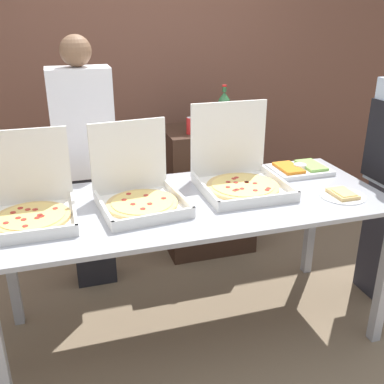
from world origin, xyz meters
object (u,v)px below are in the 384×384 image
object	(u,v)px
pizza_box_near_left	(139,192)
paper_plate_front_left	(343,195)
pizza_box_far_right	(239,174)
soda_can_colored	(191,126)
pizza_box_far_left	(31,205)
soda_can_silver	(214,126)
veggie_tray	(300,169)
person_guest_plaid	(86,164)
soda_bottle	(224,110)

from	to	relation	value
pizza_box_near_left	paper_plate_front_left	size ratio (longest dim) A/B	1.90
pizza_box_far_right	paper_plate_front_left	bearing A→B (deg)	-30.46
pizza_box_far_right	soda_can_colored	distance (m)	0.81
pizza_box_far_left	soda_can_silver	distance (m)	1.53
veggie_tray	person_guest_plaid	xyz separation A→B (m)	(-1.32, 0.54, -0.01)
soda_bottle	soda_can_colored	xyz separation A→B (m)	(-0.28, -0.05, -0.08)
soda_bottle	veggie_tray	bearing A→B (deg)	-70.41
soda_bottle	soda_can_silver	bearing A→B (deg)	-137.12
pizza_box_far_right	soda_can_silver	xyz separation A→B (m)	(0.10, 0.75, 0.11)
soda_bottle	soda_can_silver	distance (m)	0.18
pizza_box_near_left	soda_bottle	bearing A→B (deg)	42.17
pizza_box_near_left	pizza_box_far_left	world-z (taller)	pizza_box_near_left
pizza_box_far_left	pizza_box_near_left	bearing A→B (deg)	0.74
veggie_tray	pizza_box_near_left	bearing A→B (deg)	-169.03
pizza_box_far_left	paper_plate_front_left	xyz separation A→B (m)	(1.68, -0.21, -0.07)
paper_plate_front_left	pizza_box_far_left	bearing A→B (deg)	172.76
pizza_box_far_left	paper_plate_front_left	bearing A→B (deg)	-7.29
pizza_box_near_left	pizza_box_far_left	size ratio (longest dim) A/B	1.11
soda_can_colored	pizza_box_near_left	bearing A→B (deg)	-122.38
paper_plate_front_left	soda_can_silver	xyz separation A→B (m)	(-0.41, 1.05, 0.18)
paper_plate_front_left	soda_bottle	size ratio (longest dim) A/B	0.77
veggie_tray	soda_can_colored	world-z (taller)	soda_can_colored
soda_can_colored	pizza_box_far_right	bearing A→B (deg)	-86.16
pizza_box_near_left	paper_plate_front_left	bearing A→B (deg)	-17.13
soda_bottle	person_guest_plaid	distance (m)	1.11
soda_can_colored	person_guest_plaid	size ratio (longest dim) A/B	0.07
person_guest_plaid	soda_bottle	bearing A→B (deg)	-169.72
pizza_box_near_left	soda_bottle	xyz separation A→B (m)	(0.84, 0.94, 0.20)
pizza_box_near_left	veggie_tray	world-z (taller)	pizza_box_near_left
pizza_box_near_left	veggie_tray	size ratio (longest dim) A/B	1.34
pizza_box_far_left	person_guest_plaid	world-z (taller)	person_guest_plaid
veggie_tray	soda_bottle	world-z (taller)	soda_bottle
pizza_box_far_left	soda_bottle	xyz separation A→B (m)	(1.39, 0.95, 0.20)
pizza_box_near_left	pizza_box_far_left	bearing A→B (deg)	174.74
veggie_tray	soda_bottle	distance (m)	0.81
pizza_box_far_right	person_guest_plaid	xyz separation A→B (m)	(-0.84, 0.67, -0.07)
soda_bottle	paper_plate_front_left	bearing A→B (deg)	-76.07
soda_can_silver	person_guest_plaid	xyz separation A→B (m)	(-0.94, -0.08, -0.17)
pizza_box_far_left	soda_can_colored	bearing A→B (deg)	38.70
pizza_box_far_left	soda_can_silver	bearing A→B (deg)	33.29
soda_can_colored	person_guest_plaid	xyz separation A→B (m)	(-0.78, -0.14, -0.17)
veggie_tray	soda_bottle	xyz separation A→B (m)	(-0.26, 0.73, 0.25)
paper_plate_front_left	person_guest_plaid	size ratio (longest dim) A/B	0.15
veggie_tray	person_guest_plaid	world-z (taller)	person_guest_plaid
soda_can_silver	soda_can_colored	distance (m)	0.17
soda_can_silver	pizza_box_far_right	bearing A→B (deg)	-97.96
pizza_box_far_right	soda_can_colored	bearing A→B (deg)	93.89
soda_bottle	soda_can_silver	xyz separation A→B (m)	(-0.12, -0.11, -0.08)
pizza_box_near_left	soda_can_silver	size ratio (longest dim) A/B	3.96
pizza_box_far_left	paper_plate_front_left	size ratio (longest dim) A/B	1.72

